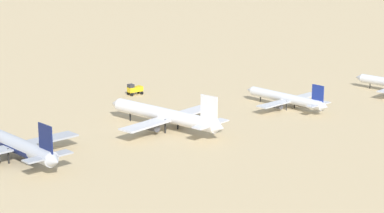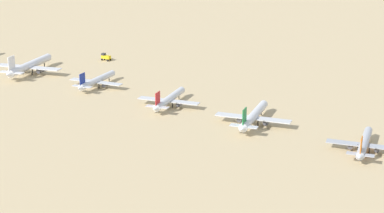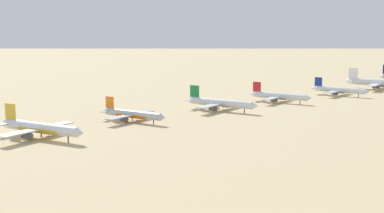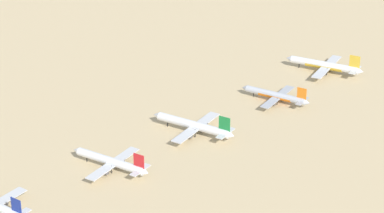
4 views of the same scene
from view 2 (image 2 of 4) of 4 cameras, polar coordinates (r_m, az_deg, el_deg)
ground_plane at (r=308.41m, az=-8.77°, el=1.67°), size 2123.24×2123.24×0.00m
parked_jet_1 at (r=234.24m, az=14.83°, el=-3.12°), size 31.98×26.09×9.23m
parked_jet_2 at (r=254.10m, az=5.41°, el=-0.83°), size 36.96×30.15×10.66m
parked_jet_3 at (r=275.73m, az=-2.00°, el=0.65°), size 33.47×27.30×9.65m
parked_jet_4 at (r=307.68m, az=-8.32°, el=2.27°), size 33.00×26.83×9.52m
parked_jet_5 at (r=338.22m, az=-14.02°, el=3.50°), size 43.02×35.20×12.45m
service_truck at (r=359.22m, az=-7.56°, el=4.33°), size 2.91×5.31×3.90m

